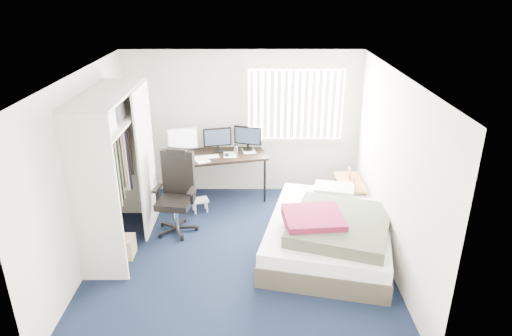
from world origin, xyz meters
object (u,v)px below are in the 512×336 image
at_px(desk, 216,153).
at_px(office_chair, 177,200).
at_px(nightstand, 350,185).
at_px(bed, 330,232).

distance_m(desk, office_chair, 1.24).
xyz_separation_m(desk, nightstand, (2.20, -0.52, -0.36)).
bearing_deg(desk, nightstand, -13.36).
height_order(nightstand, bed, nightstand).
relative_size(desk, bed, 0.72).
distance_m(desk, bed, 2.46).
distance_m(nightstand, bed, 1.28).
xyz_separation_m(desk, bed, (1.71, -1.69, -0.54)).
xyz_separation_m(office_chair, nightstand, (2.71, 0.55, -0.00)).
distance_m(office_chair, bed, 2.31).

